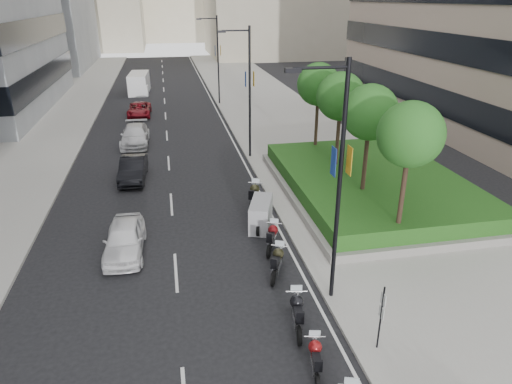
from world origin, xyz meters
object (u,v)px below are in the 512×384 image
object	(u,v)px
motorcycle_1	(315,358)
car_b	(133,169)
motorcycle_5	(261,214)
motorcycle_3	(277,262)
lamp_post_0	(336,176)
motorcycle_4	(272,237)
car_a	(125,239)
lamp_post_1	(247,87)
car_c	(135,135)
motorcycle_6	(254,196)
delivery_van	(139,84)
motorcycle_2	(297,312)
car_d	(139,110)
parking_sign	(381,315)
lamp_post_2	(216,56)

from	to	relation	value
motorcycle_1	car_b	world-z (taller)	car_b
motorcycle_5	car_b	world-z (taller)	car_b
motorcycle_3	lamp_post_0	bearing A→B (deg)	-118.94
motorcycle_1	motorcycle_4	bearing A→B (deg)	9.31
motorcycle_4	car_a	world-z (taller)	car_a
lamp_post_1	car_c	xyz separation A→B (m)	(-8.08, 4.91, -4.33)
motorcycle_6	delivery_van	bearing A→B (deg)	32.56
motorcycle_2	car_c	world-z (taller)	car_c
car_a	car_c	world-z (taller)	car_c
motorcycle_2	motorcycle_1	bearing A→B (deg)	-170.25
motorcycle_1	car_d	bearing A→B (deg)	22.87
motorcycle_3	car_b	size ratio (longest dim) A/B	0.47
motorcycle_3	motorcycle_5	world-z (taller)	motorcycle_5
lamp_post_0	car_d	size ratio (longest dim) A/B	1.96
motorcycle_5	delivery_van	world-z (taller)	delivery_van
lamp_post_0	car_a	size ratio (longest dim) A/B	2.13
motorcycle_5	delivery_van	distance (m)	37.52
car_c	car_d	size ratio (longest dim) A/B	1.11
motorcycle_6	car_b	xyz separation A→B (m)	(-6.69, 5.53, 0.06)
lamp_post_1	motorcycle_5	world-z (taller)	lamp_post_1
motorcycle_6	delivery_van	xyz separation A→B (m)	(-7.32, 34.42, 0.43)
parking_sign	motorcycle_3	xyz separation A→B (m)	(-2.14, 5.03, -0.87)
motorcycle_6	car_c	size ratio (longest dim) A/B	0.46
lamp_post_0	motorcycle_5	distance (m)	7.79
lamp_post_2	motorcycle_1	bearing A→B (deg)	-92.41
motorcycle_1	car_d	size ratio (longest dim) A/B	0.43
lamp_post_1	motorcycle_4	bearing A→B (deg)	-95.39
motorcycle_2	car_a	size ratio (longest dim) A/B	0.54
motorcycle_2	motorcycle_4	world-z (taller)	motorcycle_2
car_a	parking_sign	bearing A→B (deg)	-41.82
car_b	delivery_van	xyz separation A→B (m)	(-0.63, 28.88, 0.37)
lamp_post_0	motorcycle_3	xyz separation A→B (m)	(-1.49, 2.03, -4.48)
motorcycle_1	motorcycle_3	world-z (taller)	motorcycle_3
lamp_post_1	car_a	bearing A→B (deg)	-123.13
motorcycle_1	car_a	bearing A→B (deg)	48.35
lamp_post_0	motorcycle_6	bearing A→B (deg)	97.61
motorcycle_2	car_a	distance (m)	8.91
car_c	car_b	bearing A→B (deg)	-86.77
car_b	parking_sign	bearing A→B (deg)	-60.62
parking_sign	motorcycle_4	size ratio (longest dim) A/B	1.23
lamp_post_1	motorcycle_6	size ratio (longest dim) A/B	3.81
motorcycle_4	motorcycle_5	distance (m)	2.20
lamp_post_2	motorcycle_5	size ratio (longest dim) A/B	3.57
motorcycle_4	car_c	xyz separation A→B (m)	(-6.86, 17.77, 0.16)
lamp_post_2	car_c	world-z (taller)	lamp_post_2
lamp_post_0	motorcycle_6	distance (m)	9.85
motorcycle_5	motorcycle_6	distance (m)	2.41
car_b	car_d	xyz separation A→B (m)	(-0.23, 17.14, -0.08)
motorcycle_3	motorcycle_6	distance (m)	6.72
car_a	car_c	xyz separation A→B (m)	(-0.28, 16.86, 0.02)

